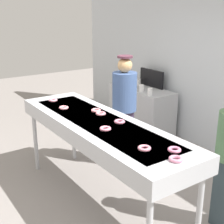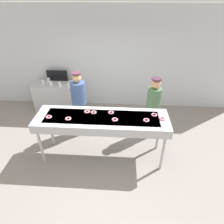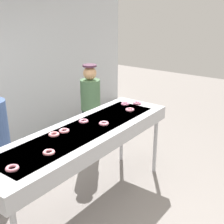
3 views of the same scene
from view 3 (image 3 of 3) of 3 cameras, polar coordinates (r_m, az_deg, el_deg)
name	(u,v)px [view 3 (image 3 of 3)]	position (r m, az deg, el deg)	size (l,w,h in m)	color
ground_plane	(86,204)	(4.06, -5.02, -17.29)	(16.00, 16.00, 0.00)	gray
fryer_conveyor	(84,137)	(3.56, -5.49, -4.81)	(2.70, 0.78, 1.06)	#B7BABF
strawberry_donut_0	(137,103)	(4.42, 4.84, 1.76)	(0.12, 0.12, 0.03)	pink
strawberry_donut_1	(12,168)	(2.84, -18.69, -10.24)	(0.12, 0.12, 0.03)	pink
strawberry_donut_2	(49,152)	(3.02, -12.08, -7.62)	(0.12, 0.12, 0.03)	pink
strawberry_donut_3	(84,121)	(3.73, -5.50, -1.77)	(0.12, 0.12, 0.03)	pink
strawberry_donut_4	(130,110)	(4.12, 3.46, 0.44)	(0.12, 0.12, 0.03)	pink
strawberry_donut_5	(54,134)	(3.41, -11.14, -4.26)	(0.12, 0.12, 0.03)	pink
strawberry_donut_6	(125,104)	(4.37, 2.55, 1.60)	(0.12, 0.12, 0.03)	pink
strawberry_donut_7	(64,131)	(3.48, -9.22, -3.60)	(0.12, 0.12, 0.03)	pink
strawberry_donut_8	(104,123)	(3.65, -1.58, -2.22)	(0.12, 0.12, 0.03)	pink
worker_baker	(91,106)	(4.93, -4.14, 1.25)	(0.32, 0.32, 1.56)	#2D3B42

